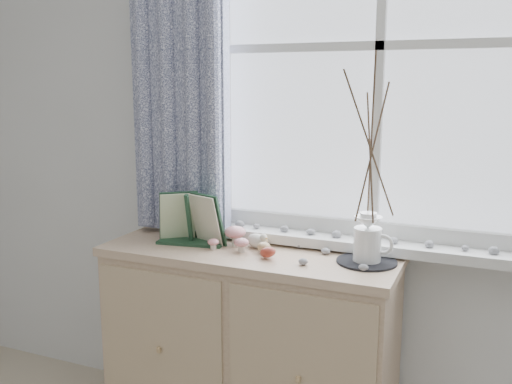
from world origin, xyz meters
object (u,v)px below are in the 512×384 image
Objects in this scene: toadstool_cluster at (234,236)px; twig_pitcher at (371,144)px; botanical_book at (187,219)px; sideboard at (249,348)px.

toadstool_cluster is 0.67m from twig_pitcher.
twig_pitcher is (0.73, 0.06, 0.33)m from botanical_book.
sideboard is at bearing -1.28° from botanical_book.
toadstool_cluster is at bearing 178.56° from twig_pitcher.
twig_pitcher is at bearing 1.72° from toadstool_cluster.
twig_pitcher reaches higher than toadstool_cluster.
twig_pitcher is (0.54, 0.02, 0.40)m from toadstool_cluster.
toadstool_cluster is 0.22× the size of twig_pitcher.
botanical_book reaches higher than toadstool_cluster.
sideboard is 0.99m from twig_pitcher.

